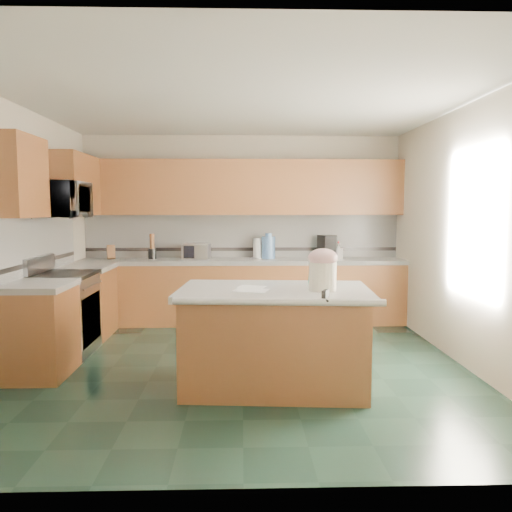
{
  "coord_description": "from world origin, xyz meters",
  "views": [
    {
      "loc": [
        -0.01,
        -5.08,
        1.63
      ],
      "look_at": [
        0.15,
        0.35,
        1.12
      ],
      "focal_mm": 35.0,
      "sensor_mm": 36.0,
      "label": 1
    }
  ],
  "objects": [
    {
      "name": "floor",
      "position": [
        0.0,
        0.0,
        0.0
      ],
      "size": [
        4.6,
        4.6,
        0.0
      ],
      "primitive_type": "plane",
      "color": "black",
      "rests_on": "ground"
    },
    {
      "name": "ceiling",
      "position": [
        0.0,
        0.0,
        2.7
      ],
      "size": [
        4.6,
        4.6,
        0.0
      ],
      "primitive_type": "plane",
      "color": "white",
      "rests_on": "ground"
    },
    {
      "name": "wall_back",
      "position": [
        0.0,
        2.32,
        1.35
      ],
      "size": [
        4.6,
        0.04,
        2.7
      ],
      "primitive_type": "cube",
      "color": "beige",
      "rests_on": "ground"
    },
    {
      "name": "wall_front",
      "position": [
        0.0,
        -2.32,
        1.35
      ],
      "size": [
        4.6,
        0.04,
        2.7
      ],
      "primitive_type": "cube",
      "color": "beige",
      "rests_on": "ground"
    },
    {
      "name": "wall_left",
      "position": [
        -2.32,
        0.0,
        1.35
      ],
      "size": [
        0.04,
        4.6,
        2.7
      ],
      "primitive_type": "cube",
      "color": "beige",
      "rests_on": "ground"
    },
    {
      "name": "wall_right",
      "position": [
        2.32,
        0.0,
        1.35
      ],
      "size": [
        0.04,
        4.6,
        2.7
      ],
      "primitive_type": "cube",
      "color": "beige",
      "rests_on": "ground"
    },
    {
      "name": "back_base_cab",
      "position": [
        0.0,
        2.0,
        0.43
      ],
      "size": [
        4.6,
        0.6,
        0.86
      ],
      "primitive_type": "cube",
      "color": "#512B13",
      "rests_on": "ground"
    },
    {
      "name": "back_countertop",
      "position": [
        0.0,
        2.0,
        0.89
      ],
      "size": [
        4.6,
        0.64,
        0.06
      ],
      "primitive_type": "cube",
      "color": "white",
      "rests_on": "back_base_cab"
    },
    {
      "name": "back_upper_cab",
      "position": [
        0.0,
        2.13,
        1.94
      ],
      "size": [
        4.6,
        0.33,
        0.78
      ],
      "primitive_type": "cube",
      "color": "#512B13",
      "rests_on": "wall_back"
    },
    {
      "name": "back_backsplash",
      "position": [
        0.0,
        2.29,
        1.24
      ],
      "size": [
        4.6,
        0.02,
        0.63
      ],
      "primitive_type": "cube",
      "color": "silver",
      "rests_on": "back_countertop"
    },
    {
      "name": "back_accent_band",
      "position": [
        0.0,
        2.28,
        1.04
      ],
      "size": [
        4.6,
        0.01,
        0.05
      ],
      "primitive_type": "cube",
      "color": "black",
      "rests_on": "back_countertop"
    },
    {
      "name": "left_base_cab_rear",
      "position": [
        -2.0,
        1.29,
        0.43
      ],
      "size": [
        0.6,
        0.82,
        0.86
      ],
      "primitive_type": "cube",
      "color": "#512B13",
      "rests_on": "ground"
    },
    {
      "name": "left_counter_rear",
      "position": [
        -2.0,
        1.29,
        0.89
      ],
      "size": [
        0.64,
        0.82,
        0.06
      ],
      "primitive_type": "cube",
      "color": "white",
      "rests_on": "left_base_cab_rear"
    },
    {
      "name": "left_base_cab_front",
      "position": [
        -2.0,
        -0.24,
        0.43
      ],
      "size": [
        0.6,
        0.72,
        0.86
      ],
      "primitive_type": "cube",
      "color": "#512B13",
      "rests_on": "ground"
    },
    {
      "name": "left_counter_front",
      "position": [
        -2.0,
        -0.24,
        0.89
      ],
      "size": [
        0.64,
        0.72,
        0.06
      ],
      "primitive_type": "cube",
      "color": "white",
      "rests_on": "left_base_cab_front"
    },
    {
      "name": "left_backsplash",
      "position": [
        -2.29,
        0.55,
        1.24
      ],
      "size": [
        0.02,
        2.3,
        0.63
      ],
      "primitive_type": "cube",
      "color": "silver",
      "rests_on": "wall_left"
    },
    {
      "name": "left_accent_band",
      "position": [
        -2.28,
        0.55,
        1.04
      ],
      "size": [
        0.01,
        2.3,
        0.05
      ],
      "primitive_type": "cube",
      "color": "black",
      "rests_on": "wall_left"
    },
    {
      "name": "left_upper_cab_rear",
      "position": [
        -2.13,
        1.42,
        1.94
      ],
      "size": [
        0.33,
        1.09,
        0.78
      ],
      "primitive_type": "cube",
      "color": "#512B13",
      "rests_on": "wall_left"
    },
    {
      "name": "left_upper_cab_front",
      "position": [
        -2.13,
        -0.24,
        1.94
      ],
      "size": [
        0.33,
        0.72,
        0.78
      ],
      "primitive_type": "cube",
      "color": "#512B13",
      "rests_on": "wall_left"
    },
    {
      "name": "range_body",
      "position": [
        -2.0,
        0.5,
        0.44
      ],
      "size": [
        0.6,
        0.76,
        0.88
      ],
      "primitive_type": "cube",
      "color": "#B7B7BC",
      "rests_on": "ground"
    },
    {
      "name": "range_oven_door",
      "position": [
        -1.71,
        0.5,
        0.4
      ],
      "size": [
        0.02,
        0.68,
        0.55
      ],
      "primitive_type": "cube",
      "color": "black",
      "rests_on": "range_body"
    },
    {
      "name": "range_cooktop",
      "position": [
        -2.0,
        0.5,
        0.9
      ],
      "size": [
        0.62,
        0.78,
        0.04
      ],
      "primitive_type": "cube",
      "color": "black",
      "rests_on": "range_body"
    },
    {
      "name": "range_handle",
      "position": [
        -1.68,
        0.5,
        0.78
      ],
      "size": [
        0.02,
        0.66,
        0.02
      ],
      "primitive_type": "cylinder",
      "rotation": [
        1.57,
        0.0,
        0.0
      ],
      "color": "#B7B7BC",
      "rests_on": "range_body"
    },
    {
      "name": "range_backguard",
      "position": [
        -2.26,
        0.5,
        1.02
      ],
      "size": [
        0.06,
        0.76,
        0.18
      ],
      "primitive_type": "cube",
      "color": "#B7B7BC",
      "rests_on": "range_body"
    },
    {
      "name": "microwave",
      "position": [
        -2.0,
        0.5,
        1.73
      ],
      "size": [
        0.5,
        0.73,
        0.41
      ],
      "primitive_type": "imported",
      "rotation": [
        0.0,
        0.0,
        1.57
      ],
      "color": "#B7B7BC",
      "rests_on": "wall_left"
    },
    {
      "name": "island_base",
      "position": [
        0.29,
        -0.63,
        0.43
      ],
      "size": [
        1.67,
        1.04,
        0.86
      ],
      "primitive_type": "cube",
      "rotation": [
        0.0,
        0.0,
        -0.08
      ],
      "color": "#512B13",
      "rests_on": "ground"
    },
    {
      "name": "island_top",
      "position": [
        0.29,
        -0.63,
        0.89
      ],
      "size": [
        1.78,
        1.15,
        0.06
      ],
      "primitive_type": "cube",
      "rotation": [
        0.0,
        0.0,
        -0.08
      ],
      "color": "white",
      "rests_on": "island_base"
    },
    {
      "name": "island_bullnose",
      "position": [
        0.29,
        -1.14,
        0.89
      ],
      "size": [
        1.71,
        0.19,
        0.06
      ],
      "primitive_type": "cylinder",
      "rotation": [
        0.0,
        1.57,
        -0.08
      ],
      "color": "white",
      "rests_on": "island_base"
    },
    {
      "name": "treat_jar",
      "position": [
        0.7,
        -0.77,
        1.05
      ],
      "size": [
        0.3,
        0.3,
        0.25
      ],
      "primitive_type": "cylinder",
      "rotation": [
        0.0,
        0.0,
        0.29
      ],
      "color": "white",
      "rests_on": "island_top"
    },
    {
      "name": "treat_jar_lid",
      "position": [
        0.7,
        -0.77,
        1.21
      ],
      "size": [
        0.26,
        0.26,
        0.16
      ],
      "primitive_type": "ellipsoid",
      "color": "#E2A4A6",
      "rests_on": "treat_jar"
    },
    {
      "name": "treat_jar_knob",
      "position": [
        0.7,
        -0.77,
        1.26
      ],
      "size": [
        0.09,
        0.03,
        0.03
      ],
      "primitive_type": "cylinder",
      "rotation": [
        0.0,
        1.57,
        0.0
      ],
      "color": "tan",
      "rests_on": "treat_jar_lid"
    },
    {
      "name": "treat_jar_knob_end_l",
      "position": [
        0.66,
        -0.77,
        1.26
      ],
      "size": [
        0.05,
        0.05,
        0.05
      ],
      "primitive_type": "sphere",
      "color": "tan",
      "rests_on": "treat_jar_lid"
    },
    {
      "name": "treat_jar_knob_end_r",
      "position": [
        0.75,
        -0.77,
        1.26
      ],
      "size": [
        0.05,
        0.05,
        0.05
      ],
      "primitive_type": "sphere",
      "color": "tan",
      "rests_on": "treat_jar_lid"
    },
    {
      "name": "soap_bottle_island",
      "position": [
        0.68,
        -0.49,
        1.09
      ],
      "size": [
        0.16,
        0.16,
        0.33
      ],
      "primitive_type": "imported",
      "rotation": [
        0.0,
        0.0,
        -0.32
      ],
      "color": "teal",
      "rests_on": "island_top"
    },
    {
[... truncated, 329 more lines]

